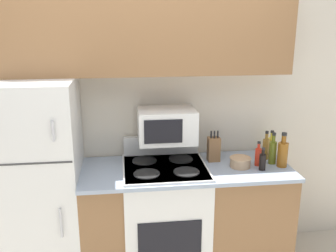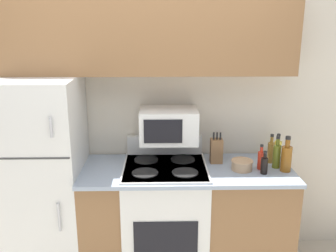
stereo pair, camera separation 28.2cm
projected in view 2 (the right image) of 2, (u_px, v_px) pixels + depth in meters
wall_back at (147, 109)px, 3.18m from camera, size 8.00×0.05×2.55m
lower_cabinets at (186, 217)px, 3.08m from camera, size 1.65×0.66×0.89m
refrigerator at (42, 178)px, 2.96m from camera, size 0.65×0.65×1.60m
upper_cabinets at (144, 31)px, 2.83m from camera, size 2.30×0.31×0.65m
stove at (165, 216)px, 3.06m from camera, size 0.66×0.64×1.06m
microwave at (169, 125)px, 2.98m from camera, size 0.46×0.34×0.26m
knife_block at (216, 150)px, 3.03m from camera, size 0.10×0.08×0.26m
bowl at (242, 165)px, 2.90m from camera, size 0.17×0.17×0.08m
bottle_cooking_spray at (278, 149)px, 3.11m from camera, size 0.06×0.06×0.22m
bottle_hot_sauce at (261, 159)px, 2.90m from camera, size 0.05×0.05×0.20m
bottle_whiskey at (286, 158)px, 2.85m from camera, size 0.08×0.08×0.28m
bottle_soy_sauce at (264, 165)px, 2.82m from camera, size 0.05×0.05×0.18m
bottle_vinegar at (271, 151)px, 3.03m from camera, size 0.06×0.06×0.24m
bottle_olive_oil at (277, 155)px, 2.92m from camera, size 0.06×0.06×0.26m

